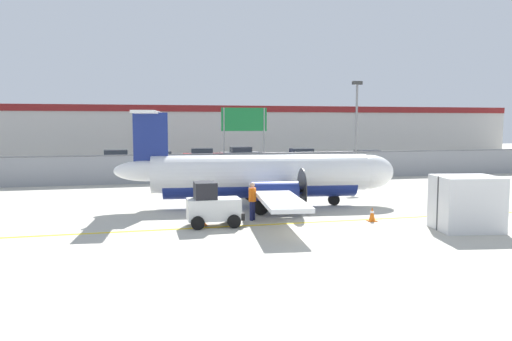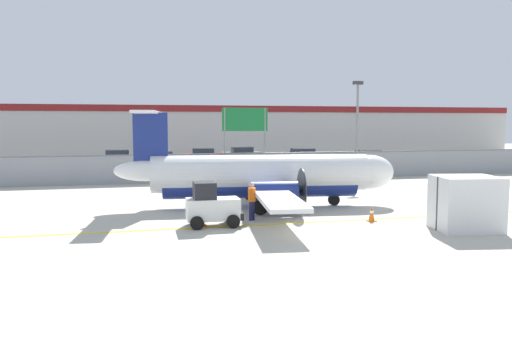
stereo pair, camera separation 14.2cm
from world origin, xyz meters
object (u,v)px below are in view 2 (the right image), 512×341
(traffic_cone_near_right, at_px, (372,214))
(parked_car_0, at_px, (50,167))
(apron_light_pole, at_px, (357,123))
(parked_car_3, at_px, (204,156))
(baggage_tug, at_px, (212,206))
(parked_car_2, at_px, (159,160))
(parked_car_5, at_px, (302,156))
(commuter_airplane, at_px, (265,176))
(highway_sign, at_px, (245,125))
(parked_car_4, at_px, (241,154))
(cargo_container, at_px, (466,203))
(ground_crew_worker, at_px, (252,199))
(parked_car_6, at_px, (370,158))
(traffic_cone_near_left, at_px, (202,218))
(parked_car_1, at_px, (118,158))

(traffic_cone_near_right, height_order, parked_car_0, parked_car_0)
(parked_car_0, distance_m, apron_light_pole, 23.72)
(parked_car_3, bearing_deg, baggage_tug, -92.08)
(parked_car_2, distance_m, parked_car_5, 14.74)
(baggage_tug, bearing_deg, parked_car_3, 83.07)
(parked_car_3, relative_size, apron_light_pole, 0.60)
(commuter_airplane, relative_size, highway_sign, 2.92)
(commuter_airplane, xyz_separation_m, parked_car_4, (4.68, 28.66, -0.71))
(commuter_airplane, xyz_separation_m, cargo_container, (6.47, -7.35, -0.50))
(highway_sign, bearing_deg, baggage_tug, -106.65)
(traffic_cone_near_right, relative_size, apron_light_pole, 0.09)
(ground_crew_worker, xyz_separation_m, parked_car_6, (17.06, 23.02, -0.06))
(parked_car_3, xyz_separation_m, highway_sign, (1.39, -13.70, 3.24))
(traffic_cone_near_right, relative_size, parked_car_6, 0.15)
(cargo_container, distance_m, traffic_cone_near_right, 3.91)
(commuter_airplane, distance_m, parked_car_4, 29.05)
(traffic_cone_near_left, bearing_deg, commuter_airplane, 45.53)
(parked_car_0, xyz_separation_m, parked_car_5, (23.17, 7.50, 0.00))
(cargo_container, relative_size, parked_car_2, 0.63)
(cargo_container, bearing_deg, parked_car_1, 123.46)
(apron_light_pole, bearing_deg, parked_car_3, 114.38)
(ground_crew_worker, relative_size, traffic_cone_near_left, 2.66)
(cargo_container, xyz_separation_m, parked_car_1, (-14.68, 33.17, -0.21))
(parked_car_2, distance_m, highway_sign, 11.14)
(parked_car_2, relative_size, parked_car_3, 0.99)
(cargo_container, bearing_deg, parked_car_4, 102.43)
(traffic_cone_near_right, xyz_separation_m, parked_car_5, (6.53, 28.96, 0.58))
(commuter_airplane, distance_m, parked_car_0, 21.15)
(commuter_airplane, height_order, parked_car_6, commuter_airplane)
(parked_car_3, xyz_separation_m, apron_light_pole, (8.48, -18.72, 3.41))
(cargo_container, distance_m, parked_car_3, 34.81)
(commuter_airplane, distance_m, parked_car_3, 26.94)
(apron_light_pole, bearing_deg, traffic_cone_near_right, -112.04)
(parked_car_0, relative_size, apron_light_pole, 0.59)
(parked_car_0, bearing_deg, ground_crew_worker, 115.81)
(traffic_cone_near_right, bearing_deg, parked_car_1, 111.08)
(parked_car_0, distance_m, parked_car_4, 21.41)
(parked_car_2, xyz_separation_m, parked_car_3, (4.83, 5.05, 0.00))
(apron_light_pole, relative_size, highway_sign, 1.32)
(parked_car_2, relative_size, parked_car_6, 0.99)
(ground_crew_worker, height_order, parked_car_3, same)
(parked_car_2, relative_size, apron_light_pole, 0.59)
(commuter_airplane, bearing_deg, parked_car_0, 134.63)
(cargo_container, distance_m, traffic_cone_near_left, 10.89)
(parked_car_2, relative_size, highway_sign, 0.78)
(parked_car_3, height_order, highway_sign, highway_sign)
(highway_sign, bearing_deg, parked_car_3, 95.79)
(parked_car_5, bearing_deg, parked_car_1, -6.43)
(traffic_cone_near_right, distance_m, parked_car_4, 33.50)
(parked_car_4, xyz_separation_m, parked_car_5, (5.45, -4.52, 0.00))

